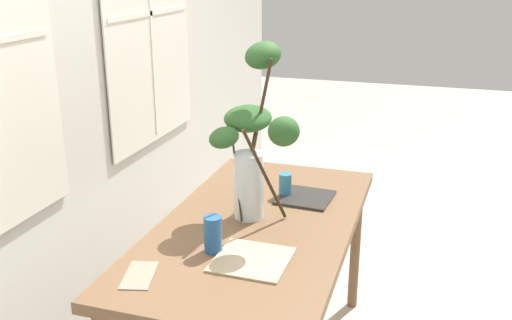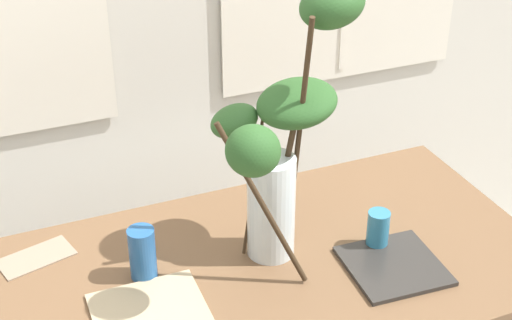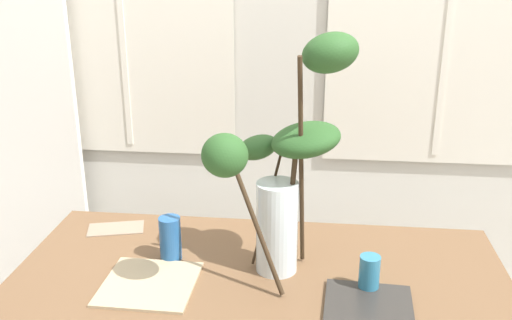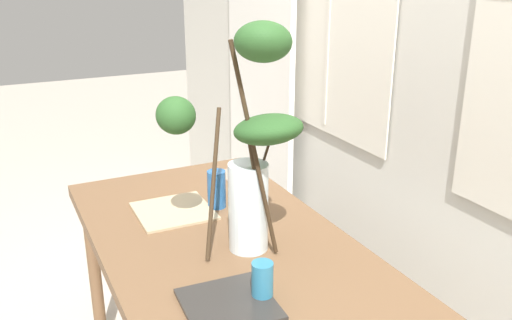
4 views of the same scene
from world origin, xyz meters
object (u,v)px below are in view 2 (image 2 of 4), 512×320
Objects in this scene: dining_table at (261,288)px; plate_square_left at (152,317)px; plate_square_right at (394,266)px; drinking_glass_blue_right at (378,230)px; vase_with_branches at (282,140)px; drinking_glass_blue_left at (142,253)px.

plate_square_left is at bearing -165.67° from dining_table.
plate_square_left is (-0.32, -0.08, 0.08)m from dining_table.
plate_square_right reaches higher than plate_square_left.
drinking_glass_blue_right is at bearing 3.93° from plate_square_left.
plate_square_right is (0.64, -0.05, 0.00)m from plate_square_left.
plate_square_left is at bearing -162.74° from vase_with_branches.
drinking_glass_blue_left is at bearing 169.12° from drinking_glass_blue_right.
vase_with_branches is at bearing 17.26° from plate_square_left.
drinking_glass_blue_left reaches higher than dining_table.
vase_with_branches reaches higher than plate_square_right.
vase_with_branches reaches higher than drinking_glass_blue_left.
drinking_glass_blue_left is 0.63m from drinking_glass_blue_right.
drinking_glass_blue_left reaches higher than plate_square_left.
vase_with_branches is 5.29× the size of drinking_glass_blue_left.
drinking_glass_blue_right is (0.33, -0.04, 0.13)m from dining_table.
drinking_glass_blue_left is at bearing 80.97° from plate_square_left.
dining_table is 10.59× the size of drinking_glass_blue_left.
drinking_glass_blue_left is at bearing 173.52° from vase_with_branches.
drinking_glass_blue_left is 0.53× the size of plate_square_left.
drinking_glass_blue_left is (-0.29, 0.08, 0.14)m from dining_table.
vase_with_branches is 0.46m from drinking_glass_blue_left.
vase_with_branches is (0.07, 0.04, 0.42)m from dining_table.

